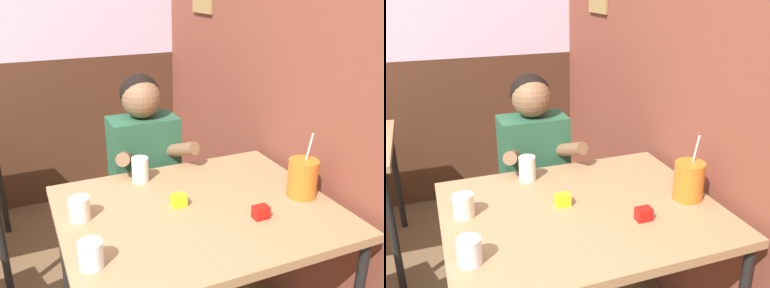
% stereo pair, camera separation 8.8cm
% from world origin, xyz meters
% --- Properties ---
extents(brick_wall_right, '(0.08, 4.21, 2.70)m').
position_xyz_m(brick_wall_right, '(1.39, 1.10, 1.35)').
color(brick_wall_right, brown).
rests_on(brick_wall_right, ground_plane).
extents(main_table, '(1.08, 0.88, 0.78)m').
position_xyz_m(main_table, '(0.78, 0.40, 0.71)').
color(main_table, '#93704C').
rests_on(main_table, ground_plane).
extents(person_seated, '(0.42, 0.40, 1.20)m').
position_xyz_m(person_seated, '(0.74, 1.00, 0.63)').
color(person_seated, '#235138').
rests_on(person_seated, ground_plane).
extents(cocktail_pitcher, '(0.12, 0.12, 0.28)m').
position_xyz_m(cocktail_pitcher, '(1.22, 0.33, 0.86)').
color(cocktail_pitcher, '#C6661E').
rests_on(cocktail_pitcher, main_table).
extents(glass_near_pitcher, '(0.08, 0.08, 0.09)m').
position_xyz_m(glass_near_pitcher, '(0.31, 0.20, 0.82)').
color(glass_near_pitcher, silver).
rests_on(glass_near_pitcher, main_table).
extents(glass_center, '(0.08, 0.08, 0.11)m').
position_xyz_m(glass_center, '(0.64, 0.73, 0.83)').
color(glass_center, silver).
rests_on(glass_center, main_table).
extents(glass_far_side, '(0.08, 0.08, 0.09)m').
position_xyz_m(glass_far_side, '(0.33, 0.50, 0.82)').
color(glass_far_side, silver).
rests_on(glass_far_side, main_table).
extents(condiment_ketchup, '(0.06, 0.04, 0.05)m').
position_xyz_m(condiment_ketchup, '(0.97, 0.24, 0.80)').
color(condiment_ketchup, '#B7140F').
rests_on(condiment_ketchup, main_table).
extents(condiment_mustard, '(0.06, 0.04, 0.05)m').
position_xyz_m(condiment_mustard, '(0.71, 0.45, 0.80)').
color(condiment_mustard, yellow).
rests_on(condiment_mustard, main_table).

